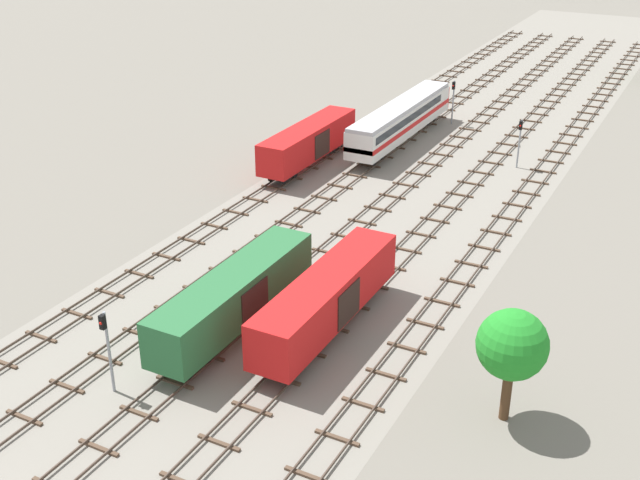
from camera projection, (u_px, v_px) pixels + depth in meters
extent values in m
plane|color=slate|center=(443.00, 154.00, 76.94)|extent=(480.00, 480.00, 0.00)
cube|color=gray|center=(443.00, 154.00, 76.94)|extent=(23.69, 176.00, 0.01)
cube|color=#47382D|center=(349.00, 133.00, 82.09)|extent=(0.07, 126.00, 0.15)
cube|color=#47382D|center=(362.00, 135.00, 81.48)|extent=(0.07, 126.00, 0.15)
cube|color=brown|center=(1.00, 362.00, 44.69)|extent=(2.40, 0.22, 0.14)
cube|color=brown|center=(41.00, 337.00, 47.09)|extent=(2.40, 0.22, 0.14)
cube|color=brown|center=(77.00, 314.00, 49.49)|extent=(2.40, 0.22, 0.14)
cube|color=brown|center=(109.00, 293.00, 51.89)|extent=(2.40, 0.22, 0.14)
cube|color=brown|center=(139.00, 274.00, 54.28)|extent=(2.40, 0.22, 0.14)
cube|color=brown|center=(166.00, 257.00, 56.68)|extent=(2.40, 0.22, 0.14)
cube|color=brown|center=(191.00, 241.00, 59.08)|extent=(2.40, 0.22, 0.14)
cube|color=brown|center=(214.00, 226.00, 61.47)|extent=(2.40, 0.22, 0.14)
cube|color=brown|center=(236.00, 212.00, 63.87)|extent=(2.40, 0.22, 0.14)
cube|color=brown|center=(255.00, 200.00, 66.27)|extent=(2.40, 0.22, 0.14)
cube|color=brown|center=(274.00, 188.00, 68.66)|extent=(2.40, 0.22, 0.14)
cube|color=brown|center=(291.00, 177.00, 71.06)|extent=(2.40, 0.22, 0.14)
cube|color=brown|center=(307.00, 167.00, 73.46)|extent=(2.40, 0.22, 0.14)
cube|color=brown|center=(322.00, 157.00, 75.86)|extent=(2.40, 0.22, 0.14)
cube|color=brown|center=(336.00, 148.00, 78.25)|extent=(2.40, 0.22, 0.14)
cube|color=brown|center=(349.00, 140.00, 80.65)|extent=(2.40, 0.22, 0.14)
cube|color=brown|center=(362.00, 132.00, 83.05)|extent=(2.40, 0.22, 0.14)
cube|color=brown|center=(373.00, 124.00, 85.44)|extent=(2.40, 0.22, 0.14)
cube|color=brown|center=(384.00, 117.00, 87.84)|extent=(2.40, 0.22, 0.14)
cube|color=brown|center=(395.00, 110.00, 90.24)|extent=(2.40, 0.22, 0.14)
cube|color=brown|center=(405.00, 104.00, 92.63)|extent=(2.40, 0.22, 0.14)
cube|color=brown|center=(414.00, 98.00, 95.03)|extent=(2.40, 0.22, 0.14)
cube|color=brown|center=(424.00, 92.00, 97.43)|extent=(2.40, 0.22, 0.14)
cube|color=brown|center=(432.00, 86.00, 99.83)|extent=(2.40, 0.22, 0.14)
cube|color=brown|center=(440.00, 81.00, 102.22)|extent=(2.40, 0.22, 0.14)
cube|color=brown|center=(448.00, 76.00, 104.62)|extent=(2.40, 0.22, 0.14)
cube|color=brown|center=(456.00, 71.00, 107.02)|extent=(2.40, 0.22, 0.14)
cube|color=brown|center=(463.00, 67.00, 109.41)|extent=(2.40, 0.22, 0.14)
cube|color=brown|center=(470.00, 62.00, 111.81)|extent=(2.40, 0.22, 0.14)
cube|color=brown|center=(476.00, 58.00, 114.21)|extent=(2.40, 0.22, 0.14)
cube|color=brown|center=(482.00, 54.00, 116.60)|extent=(2.40, 0.22, 0.14)
cube|color=brown|center=(488.00, 50.00, 119.00)|extent=(2.40, 0.22, 0.14)
cube|color=brown|center=(494.00, 47.00, 121.40)|extent=(2.40, 0.22, 0.14)
cube|color=brown|center=(500.00, 43.00, 123.80)|extent=(2.40, 0.22, 0.14)
cube|color=brown|center=(505.00, 40.00, 126.19)|extent=(2.40, 0.22, 0.14)
cube|color=brown|center=(510.00, 36.00, 128.59)|extent=(2.40, 0.22, 0.14)
cube|color=brown|center=(515.00, 33.00, 130.99)|extent=(2.40, 0.22, 0.14)
cube|color=#47382D|center=(393.00, 140.00, 80.02)|extent=(0.07, 126.00, 0.15)
cube|color=#47382D|center=(406.00, 142.00, 79.42)|extent=(0.07, 126.00, 0.15)
cube|color=brown|center=(24.00, 418.00, 40.23)|extent=(2.40, 0.22, 0.14)
cube|color=brown|center=(67.00, 387.00, 42.63)|extent=(2.40, 0.22, 0.14)
cube|color=brown|center=(105.00, 359.00, 45.02)|extent=(2.40, 0.22, 0.14)
cube|color=brown|center=(139.00, 334.00, 47.42)|extent=(2.40, 0.22, 0.14)
cube|color=brown|center=(170.00, 311.00, 49.82)|extent=(2.40, 0.22, 0.14)
cube|color=brown|center=(198.00, 290.00, 52.21)|extent=(2.40, 0.22, 0.14)
cube|color=brown|center=(224.00, 272.00, 54.61)|extent=(2.40, 0.22, 0.14)
cube|color=brown|center=(247.00, 254.00, 57.01)|extent=(2.40, 0.22, 0.14)
cube|color=brown|center=(269.00, 239.00, 59.40)|extent=(2.40, 0.22, 0.14)
cube|color=brown|center=(289.00, 224.00, 61.80)|extent=(2.40, 0.22, 0.14)
cube|color=brown|center=(307.00, 211.00, 64.20)|extent=(2.40, 0.22, 0.14)
cube|color=brown|center=(324.00, 198.00, 66.60)|extent=(2.40, 0.22, 0.14)
cube|color=brown|center=(340.00, 186.00, 68.99)|extent=(2.40, 0.22, 0.14)
cube|color=brown|center=(355.00, 175.00, 71.39)|extent=(2.40, 0.22, 0.14)
cube|color=brown|center=(369.00, 165.00, 73.79)|extent=(2.40, 0.22, 0.14)
cube|color=brown|center=(382.00, 156.00, 76.18)|extent=(2.40, 0.22, 0.14)
cube|color=brown|center=(394.00, 147.00, 78.58)|extent=(2.40, 0.22, 0.14)
cube|color=brown|center=(405.00, 138.00, 80.98)|extent=(2.40, 0.22, 0.14)
cube|color=brown|center=(416.00, 131.00, 83.37)|extent=(2.40, 0.22, 0.14)
cube|color=brown|center=(426.00, 123.00, 85.77)|extent=(2.40, 0.22, 0.14)
cube|color=brown|center=(436.00, 116.00, 88.17)|extent=(2.40, 0.22, 0.14)
cube|color=brown|center=(445.00, 109.00, 90.57)|extent=(2.40, 0.22, 0.14)
cube|color=brown|center=(454.00, 103.00, 92.96)|extent=(2.40, 0.22, 0.14)
cube|color=brown|center=(462.00, 97.00, 95.36)|extent=(2.40, 0.22, 0.14)
cube|color=brown|center=(470.00, 91.00, 97.76)|extent=(2.40, 0.22, 0.14)
cube|color=brown|center=(477.00, 86.00, 100.15)|extent=(2.40, 0.22, 0.14)
cube|color=brown|center=(484.00, 80.00, 102.55)|extent=(2.40, 0.22, 0.14)
cube|color=brown|center=(491.00, 76.00, 104.95)|extent=(2.40, 0.22, 0.14)
cube|color=brown|center=(498.00, 71.00, 107.34)|extent=(2.40, 0.22, 0.14)
cube|color=brown|center=(504.00, 66.00, 109.74)|extent=(2.40, 0.22, 0.14)
cube|color=brown|center=(510.00, 62.00, 112.14)|extent=(2.40, 0.22, 0.14)
cube|color=brown|center=(515.00, 58.00, 114.54)|extent=(2.40, 0.22, 0.14)
cube|color=brown|center=(521.00, 54.00, 116.93)|extent=(2.40, 0.22, 0.14)
cube|color=brown|center=(526.00, 50.00, 119.33)|extent=(2.40, 0.22, 0.14)
cube|color=brown|center=(531.00, 46.00, 121.73)|extent=(2.40, 0.22, 0.14)
cube|color=brown|center=(536.00, 43.00, 124.12)|extent=(2.40, 0.22, 0.14)
cube|color=brown|center=(541.00, 39.00, 126.52)|extent=(2.40, 0.22, 0.14)
cube|color=brown|center=(545.00, 36.00, 128.92)|extent=(2.40, 0.22, 0.14)
cube|color=#47382D|center=(439.00, 148.00, 77.95)|extent=(0.07, 126.00, 0.15)
cube|color=#47382D|center=(453.00, 150.00, 77.35)|extent=(0.07, 126.00, 0.15)
cube|color=brown|center=(99.00, 448.00, 38.16)|extent=(2.40, 0.22, 0.14)
cube|color=brown|center=(139.00, 413.00, 40.56)|extent=(2.40, 0.22, 0.14)
cube|color=brown|center=(175.00, 383.00, 42.95)|extent=(2.40, 0.22, 0.14)
cube|color=brown|center=(207.00, 355.00, 45.35)|extent=(2.40, 0.22, 0.14)
cube|color=brown|center=(236.00, 330.00, 47.75)|extent=(2.40, 0.22, 0.14)
cube|color=brown|center=(262.00, 308.00, 50.14)|extent=(2.40, 0.22, 0.14)
cube|color=brown|center=(285.00, 288.00, 52.54)|extent=(2.40, 0.22, 0.14)
cube|color=brown|center=(307.00, 269.00, 54.94)|extent=(2.40, 0.22, 0.14)
cube|color=brown|center=(327.00, 252.00, 57.34)|extent=(2.40, 0.22, 0.14)
cube|color=brown|center=(345.00, 237.00, 59.73)|extent=(2.40, 0.22, 0.14)
cube|color=brown|center=(362.00, 222.00, 62.13)|extent=(2.40, 0.22, 0.14)
cube|color=brown|center=(378.00, 209.00, 64.53)|extent=(2.40, 0.22, 0.14)
cube|color=brown|center=(392.00, 196.00, 66.92)|extent=(2.40, 0.22, 0.14)
cube|color=brown|center=(406.00, 185.00, 69.32)|extent=(2.40, 0.22, 0.14)
cube|color=brown|center=(418.00, 174.00, 71.72)|extent=(2.40, 0.22, 0.14)
cube|color=brown|center=(430.00, 164.00, 74.11)|extent=(2.40, 0.22, 0.14)
cube|color=brown|center=(441.00, 155.00, 76.51)|extent=(2.40, 0.22, 0.14)
cube|color=brown|center=(451.00, 146.00, 78.91)|extent=(2.40, 0.22, 0.14)
cube|color=brown|center=(461.00, 137.00, 81.31)|extent=(2.40, 0.22, 0.14)
cube|color=brown|center=(470.00, 130.00, 83.70)|extent=(2.40, 0.22, 0.14)
cube|color=brown|center=(479.00, 122.00, 86.10)|extent=(2.40, 0.22, 0.14)
cube|color=brown|center=(487.00, 115.00, 88.50)|extent=(2.40, 0.22, 0.14)
cube|color=brown|center=(495.00, 108.00, 90.89)|extent=(2.40, 0.22, 0.14)
cube|color=brown|center=(502.00, 102.00, 93.29)|extent=(2.40, 0.22, 0.14)
cube|color=brown|center=(509.00, 96.00, 95.69)|extent=(2.40, 0.22, 0.14)
cube|color=brown|center=(516.00, 90.00, 98.08)|extent=(2.40, 0.22, 0.14)
cube|color=brown|center=(522.00, 85.00, 100.48)|extent=(2.40, 0.22, 0.14)
cube|color=brown|center=(528.00, 80.00, 102.88)|extent=(2.40, 0.22, 0.14)
cube|color=brown|center=(534.00, 75.00, 105.28)|extent=(2.40, 0.22, 0.14)
cube|color=brown|center=(539.00, 70.00, 107.67)|extent=(2.40, 0.22, 0.14)
cube|color=brown|center=(545.00, 66.00, 110.07)|extent=(2.40, 0.22, 0.14)
cube|color=brown|center=(550.00, 61.00, 112.47)|extent=(2.40, 0.22, 0.14)
cube|color=brown|center=(555.00, 57.00, 114.86)|extent=(2.40, 0.22, 0.14)
cube|color=brown|center=(559.00, 53.00, 117.26)|extent=(2.40, 0.22, 0.14)
cube|color=brown|center=(564.00, 49.00, 119.66)|extent=(2.40, 0.22, 0.14)
cube|color=brown|center=(568.00, 46.00, 122.05)|extent=(2.40, 0.22, 0.14)
cube|color=brown|center=(572.00, 42.00, 124.45)|extent=(2.40, 0.22, 0.14)
cube|color=brown|center=(576.00, 39.00, 126.85)|extent=(2.40, 0.22, 0.14)
cube|color=#47382D|center=(488.00, 155.00, 75.88)|extent=(0.07, 126.00, 0.15)
cube|color=#47382D|center=(503.00, 158.00, 75.28)|extent=(0.07, 126.00, 0.15)
cube|color=brown|center=(219.00, 443.00, 38.49)|extent=(2.40, 0.22, 0.14)
cube|color=brown|center=(252.00, 409.00, 40.88)|extent=(2.40, 0.22, 0.14)
cube|color=brown|center=(281.00, 379.00, 43.28)|extent=(2.40, 0.22, 0.14)
cube|color=brown|center=(307.00, 352.00, 45.68)|extent=(2.40, 0.22, 0.14)
cube|color=brown|center=(331.00, 327.00, 48.08)|extent=(2.40, 0.22, 0.14)
cube|color=brown|center=(352.00, 305.00, 50.47)|extent=(2.40, 0.22, 0.14)
cube|color=brown|center=(372.00, 285.00, 52.87)|extent=(2.40, 0.22, 0.14)
cube|color=brown|center=(390.00, 267.00, 55.27)|extent=(2.40, 0.22, 0.14)
cube|color=brown|center=(406.00, 250.00, 57.66)|extent=(2.40, 0.22, 0.14)
cube|color=brown|center=(421.00, 234.00, 60.06)|extent=(2.40, 0.22, 0.14)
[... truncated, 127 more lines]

